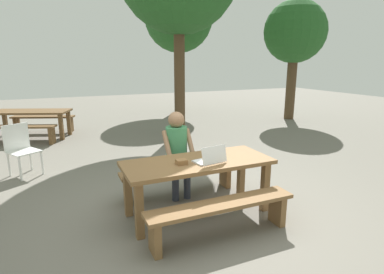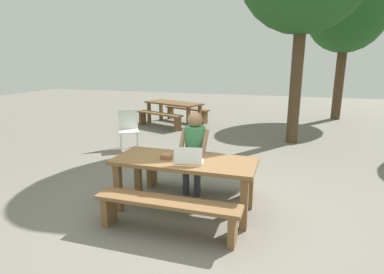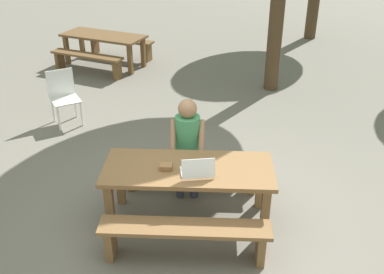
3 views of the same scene
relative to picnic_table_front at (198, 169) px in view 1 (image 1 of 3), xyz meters
The scene contains 13 objects.
ground_plane 0.62m from the picnic_table_front, ahead, with size 30.00×30.00×0.00m, color slate.
picnic_table_front is the anchor object (origin of this frame).
bench_near 0.71m from the picnic_table_front, 90.00° to the right, with size 1.76×0.30×0.43m.
bench_far 0.71m from the picnic_table_front, 90.00° to the left, with size 1.76×0.30×0.43m.
laptop 0.24m from the picnic_table_front, 52.70° to the right, with size 0.39×0.32×0.23m.
small_pouch 0.28m from the picnic_table_front, 168.90° to the right, with size 0.13×0.11×0.06m.
person_seated 0.62m from the picnic_table_front, 94.06° to the left, with size 0.42×0.41×1.26m.
plastic_chair 3.37m from the picnic_table_front, 131.13° to the left, with size 0.60×0.60×0.89m.
picnic_table_mid 5.91m from the picnic_table_front, 111.90° to the left, with size 2.03×1.40×0.71m.
bench_mid_south 5.46m from the picnic_table_front, 116.70° to the left, with size 1.68×0.90×0.45m.
bench_mid_north 6.42m from the picnic_table_front, 107.83° to the left, with size 1.68×0.90×0.45m.
tree_left 9.02m from the picnic_table_front, 70.16° to the left, with size 2.53×2.53×4.78m.
tree_right 7.94m from the picnic_table_front, 40.83° to the left, with size 2.02×2.02×3.89m.
Camera 1 is at (-1.58, -3.42, 1.96)m, focal length 29.09 mm.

